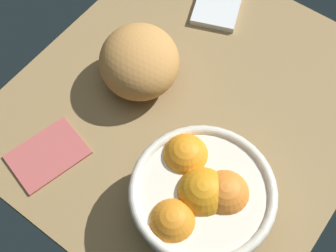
{
  "coord_description": "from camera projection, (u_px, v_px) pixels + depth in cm",
  "views": [
    {
      "loc": [
        -40.59,
        -24.56,
        77.03
      ],
      "look_at": [
        -8.74,
        -0.89,
        5.0
      ],
      "focal_mm": 50.61,
      "sensor_mm": 36.0,
      "label": 1
    }
  ],
  "objects": [
    {
      "name": "napkin_folded",
      "position": [
        218.0,
        4.0,
        1.02
      ],
      "size": [
        15.55,
        13.43,
        1.33
      ],
      "primitive_type": "cube",
      "rotation": [
        0.0,
        0.0,
        0.38
      ],
      "color": "silver",
      "rests_on": "ground"
    },
    {
      "name": "ground_plane",
      "position": [
        191.0,
        108.0,
        0.92
      ],
      "size": [
        69.81,
        63.45,
        3.0
      ],
      "primitive_type": "cube",
      "color": "olive"
    },
    {
      "name": "napkin_spare",
      "position": [
        47.0,
        154.0,
        0.85
      ],
      "size": [
        15.01,
        12.42,
        0.92
      ],
      "primitive_type": "cube",
      "rotation": [
        0.0,
        0.0,
        -0.25
      ],
      "color": "#B3524E",
      "rests_on": "ground"
    },
    {
      "name": "bread_loaf",
      "position": [
        139.0,
        61.0,
        0.88
      ],
      "size": [
        22.19,
        22.09,
        11.01
      ],
      "primitive_type": "ellipsoid",
      "rotation": [
        0.0,
        0.0,
        3.87
      ],
      "color": "#C78946",
      "rests_on": "ground"
    },
    {
      "name": "fruit_bowl",
      "position": [
        201.0,
        195.0,
        0.74
      ],
      "size": [
        22.98,
        22.98,
        11.88
      ],
      "color": "beige",
      "rests_on": "ground"
    }
  ]
}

